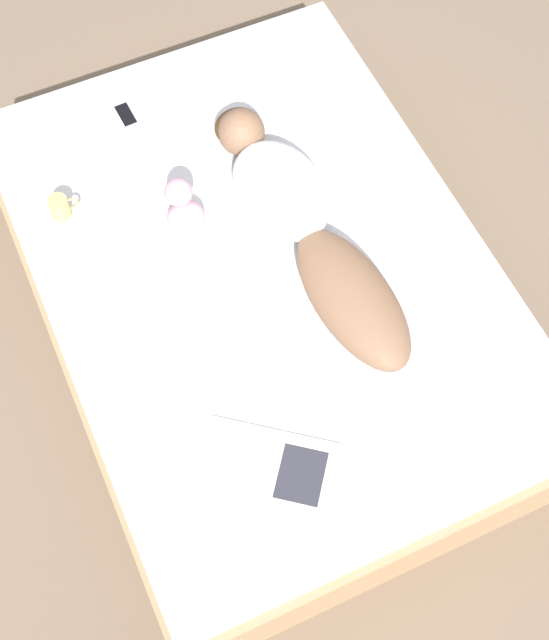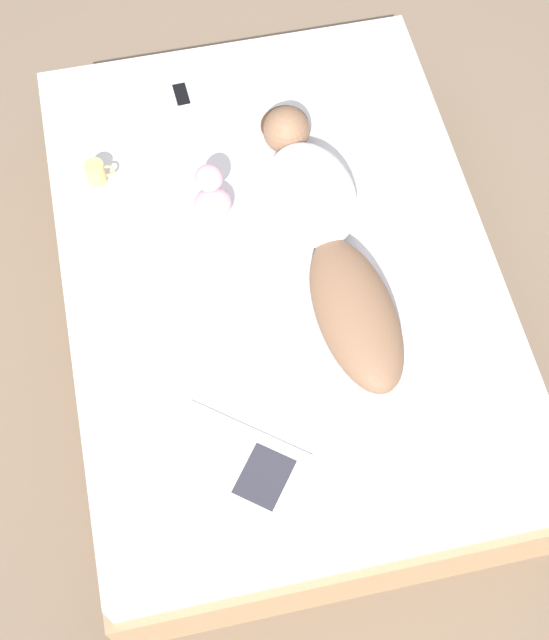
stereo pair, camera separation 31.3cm
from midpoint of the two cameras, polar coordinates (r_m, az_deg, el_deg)
name	(u,v)px [view 1 (the left image)]	position (r m, az deg, el deg)	size (l,w,h in m)	color
ground_plane	(264,333)	(3.82, -3.01, -1.03)	(12.00, 12.00, 0.00)	#7A6651
bed	(263,300)	(3.57, -3.23, 1.03)	(1.65, 2.29, 0.58)	tan
person	(304,225)	(3.29, -0.85, 5.89)	(0.38, 1.28, 0.19)	brown
open_magazine	(269,468)	(2.97, -3.43, -9.74)	(0.53, 0.49, 0.01)	silver
coffee_mug	(60,207)	(3.51, -16.07, 6.72)	(0.11, 0.08, 0.10)	tan
cell_phone	(126,115)	(3.79, -11.90, 12.51)	(0.07, 0.15, 0.01)	silver
plush_toy	(183,209)	(3.36, -8.54, 6.82)	(0.14, 0.17, 0.21)	#DB9EB2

